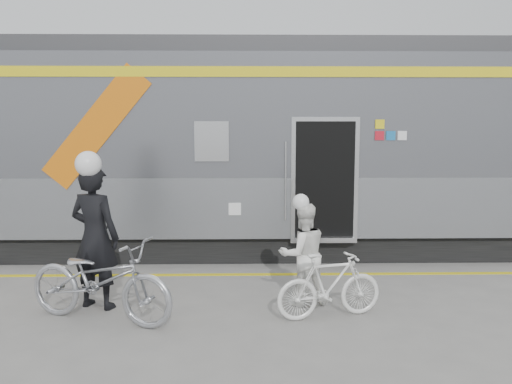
{
  "coord_description": "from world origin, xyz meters",
  "views": [
    {
      "loc": [
        -0.3,
        -6.82,
        2.63
      ],
      "look_at": [
        -0.14,
        1.6,
        1.5
      ],
      "focal_mm": 38.0,
      "sensor_mm": 36.0,
      "label": 1
    }
  ],
  "objects_px": {
    "man": "(95,237)",
    "bicycle_left": "(100,280)",
    "bicycle_right": "(330,285)",
    "woman": "(303,254)"
  },
  "relations": [
    {
      "from": "bicycle_left",
      "to": "bicycle_right",
      "type": "xyz_separation_m",
      "value": [
        3.01,
        0.07,
        -0.11
      ]
    },
    {
      "from": "man",
      "to": "bicycle_right",
      "type": "relative_size",
      "value": 1.37
    },
    {
      "from": "bicycle_left",
      "to": "woman",
      "type": "relative_size",
      "value": 1.45
    },
    {
      "from": "bicycle_left",
      "to": "man",
      "type": "bearing_deg",
      "value": 40.35
    },
    {
      "from": "man",
      "to": "bicycle_left",
      "type": "distance_m",
      "value": 0.74
    },
    {
      "from": "man",
      "to": "bicycle_left",
      "type": "height_order",
      "value": "man"
    },
    {
      "from": "woman",
      "to": "bicycle_right",
      "type": "bearing_deg",
      "value": 103.87
    },
    {
      "from": "bicycle_right",
      "to": "woman",
      "type": "bearing_deg",
      "value": 13.87
    },
    {
      "from": "bicycle_left",
      "to": "woman",
      "type": "xyz_separation_m",
      "value": [
        2.71,
        0.62,
        0.18
      ]
    },
    {
      "from": "man",
      "to": "woman",
      "type": "xyz_separation_m",
      "value": [
        2.91,
        0.07,
        -0.28
      ]
    }
  ]
}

